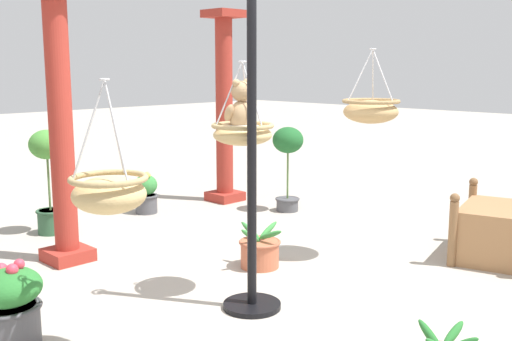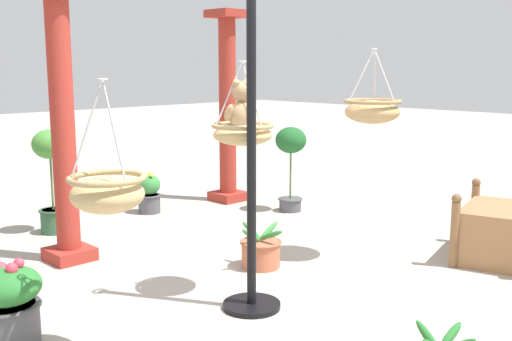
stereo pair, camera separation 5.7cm
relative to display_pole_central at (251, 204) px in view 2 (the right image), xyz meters
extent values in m
plane|color=#A8A093|center=(0.20, 0.06, -0.81)|extent=(40.00, 40.00, 0.00)
cylinder|color=black|center=(0.00, 0.00, 0.45)|extent=(0.07, 0.07, 2.51)
cylinder|color=black|center=(0.00, 0.00, -0.79)|extent=(0.44, 0.44, 0.04)
ellipsoid|color=tan|center=(0.15, 0.25, 0.48)|extent=(0.46, 0.46, 0.16)
torus|color=tan|center=(0.15, 0.25, 0.55)|extent=(0.48, 0.48, 0.04)
ellipsoid|color=silver|center=(0.15, 0.25, 0.50)|extent=(0.40, 0.40, 0.13)
cylinder|color=#B7B7BC|center=(0.24, 0.30, 0.80)|extent=(0.20, 0.12, 0.49)
cylinder|color=#B7B7BC|center=(0.06, 0.30, 0.80)|extent=(0.20, 0.12, 0.49)
cylinder|color=#B7B7BC|center=(0.15, 0.14, 0.80)|extent=(0.01, 0.22, 0.49)
torus|color=#B7B7BC|center=(0.15, 0.25, 1.04)|extent=(0.06, 0.06, 0.01)
ellipsoid|color=tan|center=(0.15, 0.26, 0.62)|extent=(0.21, 0.18, 0.24)
sphere|color=tan|center=(0.15, 0.26, 0.81)|extent=(0.16, 0.16, 0.16)
ellipsoid|color=tan|center=(0.15, 0.32, 0.80)|extent=(0.07, 0.06, 0.05)
sphere|color=black|center=(0.15, 0.34, 0.80)|extent=(0.02, 0.02, 0.02)
sphere|color=tan|center=(0.09, 0.26, 0.88)|extent=(0.06, 0.06, 0.06)
sphere|color=tan|center=(0.21, 0.26, 0.88)|extent=(0.06, 0.06, 0.06)
ellipsoid|color=tan|center=(0.04, 0.29, 0.65)|extent=(0.07, 0.12, 0.16)
ellipsoid|color=tan|center=(0.26, 0.29, 0.65)|extent=(0.07, 0.12, 0.16)
ellipsoid|color=tan|center=(0.09, 0.35, 0.53)|extent=(0.08, 0.14, 0.08)
ellipsoid|color=tan|center=(0.21, 0.35, 0.53)|extent=(0.08, 0.14, 0.08)
ellipsoid|color=tan|center=(-1.20, -0.01, 0.25)|extent=(0.44, 0.44, 0.22)
torus|color=tan|center=(-1.20, -0.01, 0.35)|extent=(0.47, 0.47, 0.04)
cylinder|color=#B7B7BC|center=(-1.11, 0.04, 0.64)|extent=(0.19, 0.12, 0.58)
cylinder|color=#B7B7BC|center=(-1.29, 0.04, 0.64)|extent=(0.19, 0.12, 0.58)
cylinder|color=#B7B7BC|center=(-1.20, -0.11, 0.64)|extent=(0.01, 0.21, 0.58)
torus|color=#B7B7BC|center=(-1.20, -0.01, 0.93)|extent=(0.06, 0.06, 0.01)
ellipsoid|color=tan|center=(1.60, 0.06, 0.59)|extent=(0.50, 0.50, 0.21)
torus|color=#97794E|center=(1.60, 0.06, 0.69)|extent=(0.53, 0.53, 0.04)
cylinder|color=#B7B7BC|center=(1.70, 0.12, 0.92)|extent=(0.21, 0.13, 0.47)
cylinder|color=#B7B7BC|center=(1.50, 0.12, 0.92)|extent=(0.21, 0.13, 0.47)
cylinder|color=#B7B7BC|center=(1.60, -0.05, 0.92)|extent=(0.01, 0.24, 0.47)
torus|color=#B7B7BC|center=(1.60, 0.06, 1.16)|extent=(0.06, 0.06, 0.01)
cylinder|color=#9E2D23|center=(-0.43, 2.04, 0.43)|extent=(0.22, 0.22, 2.48)
cube|color=#9E2D23|center=(-0.43, 2.04, -0.75)|extent=(0.39, 0.39, 0.12)
cylinder|color=#9E2D23|center=(2.38, 2.91, 0.41)|extent=(0.23, 0.23, 2.43)
cube|color=#9E2D23|center=(2.38, 2.91, -0.75)|extent=(0.41, 0.41, 0.12)
cube|color=#9E2D23|center=(2.38, 2.91, 1.67)|extent=(0.43, 0.43, 0.10)
cube|color=#9E7047|center=(2.51, -0.86, -0.56)|extent=(1.05, 0.97, 0.51)
cube|color=#382819|center=(2.51, -0.86, -0.33)|extent=(0.93, 0.85, 0.06)
cylinder|color=brown|center=(1.98, -0.61, -0.51)|extent=(0.08, 0.08, 0.61)
cylinder|color=brown|center=(2.84, -0.38, -0.51)|extent=(0.08, 0.08, 0.61)
sphere|color=brown|center=(1.98, -0.61, -0.17)|extent=(0.09, 0.09, 0.09)
sphere|color=brown|center=(2.84, -0.38, -0.17)|extent=(0.09, 0.09, 0.09)
ellipsoid|color=#28702D|center=(-0.02, -1.63, -0.48)|extent=(0.23, 0.05, 0.13)
ellipsoid|color=#28702D|center=(-0.11, -1.54, -0.50)|extent=(0.08, 0.21, 0.18)
cylinder|color=#BC6042|center=(0.72, 0.62, -0.69)|extent=(0.35, 0.35, 0.25)
torus|color=#A9573B|center=(0.72, 0.62, -0.57)|extent=(0.38, 0.38, 0.03)
cylinder|color=#382819|center=(0.72, 0.62, -0.58)|extent=(0.31, 0.31, 0.03)
ellipsoid|color=#38843D|center=(0.84, 0.63, -0.49)|extent=(0.26, 0.07, 0.16)
ellipsoid|color=#38843D|center=(0.72, 0.74, -0.49)|extent=(0.06, 0.26, 0.17)
ellipsoid|color=#38843D|center=(0.61, 0.63, -0.50)|extent=(0.25, 0.07, 0.19)
ellipsoid|color=#38843D|center=(0.73, 0.50, -0.48)|extent=(0.08, 0.27, 0.15)
cylinder|color=#2D5638|center=(-0.08, 3.04, -0.68)|extent=(0.28, 0.28, 0.26)
torus|color=#294E32|center=(-0.08, 3.04, -0.56)|extent=(0.32, 0.32, 0.03)
cylinder|color=#382819|center=(-0.08, 3.04, -0.56)|extent=(0.25, 0.25, 0.03)
cylinder|color=#4C6B38|center=(-0.08, 3.04, -0.26)|extent=(0.02, 0.02, 0.57)
ellipsoid|color=#478E38|center=(-0.08, 3.04, 0.17)|extent=(0.37, 0.37, 0.32)
cylinder|color=#4C4C51|center=(-1.56, 0.69, -0.67)|extent=(0.38, 0.38, 0.27)
torus|color=#444449|center=(-1.56, 0.69, -0.55)|extent=(0.42, 0.42, 0.03)
cylinder|color=#382819|center=(-1.56, 0.69, -0.55)|extent=(0.34, 0.34, 0.03)
ellipsoid|color=#28702D|center=(-1.56, 0.69, -0.41)|extent=(0.44, 0.44, 0.25)
sphere|color=#E0384C|center=(-1.48, 0.67, -0.27)|extent=(0.07, 0.07, 0.07)
sphere|color=#E0384C|center=(-1.57, 0.75, -0.30)|extent=(0.09, 0.09, 0.09)
sphere|color=#E0384C|center=(-1.55, 0.62, -0.28)|extent=(0.08, 0.08, 0.08)
cylinder|color=#4C4C51|center=(1.20, 3.08, -0.70)|extent=(0.27, 0.27, 0.23)
torus|color=#444449|center=(1.20, 3.08, -0.59)|extent=(0.30, 0.30, 0.03)
cylinder|color=#382819|center=(1.20, 3.08, -0.60)|extent=(0.24, 0.24, 0.03)
ellipsoid|color=#38843D|center=(1.20, 3.08, -0.45)|extent=(0.28, 0.28, 0.26)
sphere|color=#E5DB4C|center=(1.23, 3.08, -0.33)|extent=(0.07, 0.07, 0.07)
sphere|color=#E5DB4C|center=(1.19, 3.14, -0.34)|extent=(0.06, 0.06, 0.06)
sphere|color=#E5DB4C|center=(1.17, 3.07, -0.34)|extent=(0.05, 0.05, 0.05)
sphere|color=#E5DB4C|center=(1.19, 2.99, -0.32)|extent=(0.05, 0.05, 0.05)
cylinder|color=#4C4C51|center=(2.53, 1.90, -0.73)|extent=(0.28, 0.28, 0.16)
torus|color=#444449|center=(2.53, 1.90, -0.66)|extent=(0.31, 0.31, 0.03)
cylinder|color=#382819|center=(2.53, 1.90, -0.66)|extent=(0.24, 0.24, 0.03)
cylinder|color=#4C6B38|center=(2.53, 1.90, -0.35)|extent=(0.02, 0.02, 0.59)
ellipsoid|color=#1E5B28|center=(2.53, 1.90, 0.09)|extent=(0.39, 0.39, 0.33)
camera|label=1|loc=(-3.08, -3.10, 1.01)|focal=42.59mm
camera|label=2|loc=(-3.04, -3.14, 1.01)|focal=42.59mm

